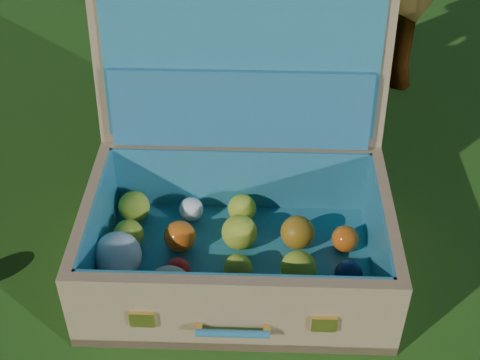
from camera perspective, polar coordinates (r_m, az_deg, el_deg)
ground at (r=1.58m, az=1.32°, el=-7.34°), size 60.00×60.00×0.00m
suitcase at (r=1.51m, az=-0.57°, el=-0.68°), size 0.69×0.60×0.65m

